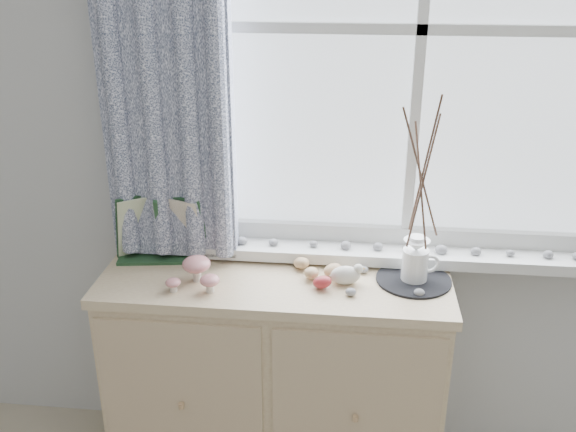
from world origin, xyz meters
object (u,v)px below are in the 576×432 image
object	(u,v)px
botanical_book	(158,230)
twig_pitcher	(423,174)
toadstool_cluster	(197,271)
sideboard	(276,379)

from	to	relation	value
botanical_book	twig_pitcher	distance (m)	0.93
toadstool_cluster	botanical_book	bearing A→B (deg)	140.47
sideboard	toadstool_cluster	world-z (taller)	toadstool_cluster
sideboard	botanical_book	size ratio (longest dim) A/B	3.28
botanical_book	toadstool_cluster	world-z (taller)	botanical_book
sideboard	botanical_book	world-z (taller)	botanical_book
sideboard	twig_pitcher	distance (m)	0.93
botanical_book	sideboard	bearing A→B (deg)	-17.08
botanical_book	toadstool_cluster	distance (m)	0.23
toadstool_cluster	twig_pitcher	size ratio (longest dim) A/B	0.27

